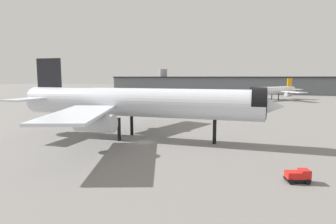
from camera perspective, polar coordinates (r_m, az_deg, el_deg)
ground at (r=64.29m, az=-4.81°, el=-6.01°), size 900.00×900.00×0.00m
airliner_near_gate at (r=67.06m, az=-6.57°, el=1.80°), size 64.96×59.45×19.10m
airliner_far_taxiway at (r=190.27m, az=20.29°, el=4.03°), size 34.38×38.58×13.52m
terminal_building at (r=263.30m, az=10.61°, el=5.38°), size 212.03×34.36×21.88m
baggage_tug_wing at (r=44.09m, az=24.48°, el=-11.45°), size 3.53×2.65×1.85m
traffic_cone_near_nose at (r=103.44m, az=-0.08°, el=-0.83°), size 0.55×0.55×0.69m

